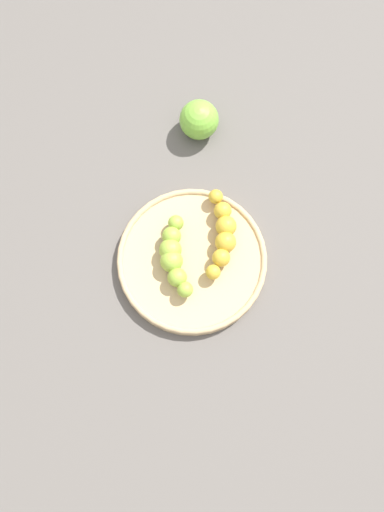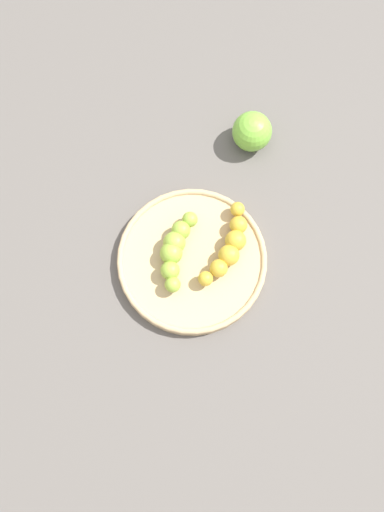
{
  "view_description": "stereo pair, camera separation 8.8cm",
  "coord_description": "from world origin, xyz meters",
  "px_view_note": "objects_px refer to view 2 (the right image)",
  "views": [
    {
      "loc": [
        -0.22,
        0.06,
        0.89
      ],
      "look_at": [
        0.0,
        0.0,
        0.04
      ],
      "focal_mm": 39.09,
      "sensor_mm": 36.0,
      "label": 1
    },
    {
      "loc": [
        -0.23,
        -0.03,
        0.89
      ],
      "look_at": [
        0.0,
        0.0,
        0.04
      ],
      "focal_mm": 39.09,
      "sensor_mm": 36.0,
      "label": 2
    }
  ],
  "objects_px": {
    "banana_green": "(175,250)",
    "apple_green": "(252,131)",
    "fruit_bowl": "(192,260)",
    "banana_spotted": "(229,247)"
  },
  "relations": [
    {
      "from": "banana_spotted",
      "to": "fruit_bowl",
      "type": "bearing_deg",
      "value": -140.41
    },
    {
      "from": "fruit_bowl",
      "to": "apple_green",
      "type": "bearing_deg",
      "value": -16.97
    },
    {
      "from": "apple_green",
      "to": "fruit_bowl",
      "type": "bearing_deg",
      "value": 163.03
    },
    {
      "from": "fruit_bowl",
      "to": "apple_green",
      "type": "xyz_separation_m",
      "value": [
        0.23,
        -0.07,
        0.02
      ]
    },
    {
      "from": "banana_green",
      "to": "apple_green",
      "type": "bearing_deg",
      "value": -107.49
    },
    {
      "from": "banana_green",
      "to": "banana_spotted",
      "type": "bearing_deg",
      "value": -162.0
    },
    {
      "from": "banana_spotted",
      "to": "apple_green",
      "type": "distance_m",
      "value": 0.21
    },
    {
      "from": "banana_spotted",
      "to": "apple_green",
      "type": "relative_size",
      "value": 2.15
    },
    {
      "from": "fruit_bowl",
      "to": "banana_spotted",
      "type": "distance_m",
      "value": 0.07
    },
    {
      "from": "fruit_bowl",
      "to": "banana_green",
      "type": "bearing_deg",
      "value": 77.49
    }
  ]
}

